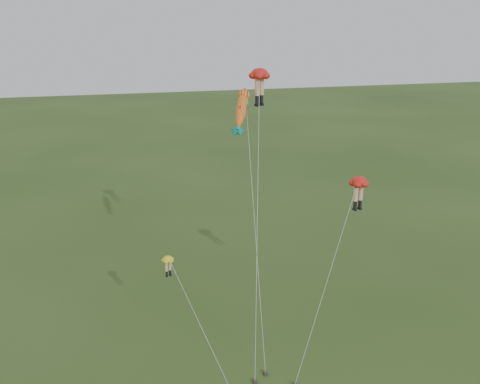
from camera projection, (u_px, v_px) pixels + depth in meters
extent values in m
plane|color=#284017|center=(251.00, 369.00, 39.41)|extent=(300.00, 300.00, 0.00)
ellipsoid|color=red|center=(260.00, 74.00, 40.18)|extent=(2.31, 2.31, 0.83)
cylinder|color=#DEAF83|center=(257.00, 87.00, 40.31)|extent=(0.37, 0.37, 1.28)
cylinder|color=black|center=(257.00, 100.00, 40.61)|extent=(0.29, 0.29, 0.64)
cube|color=black|center=(257.00, 105.00, 40.74)|extent=(0.38, 0.42, 0.19)
cylinder|color=#DEAF83|center=(262.00, 86.00, 40.66)|extent=(0.37, 0.37, 1.28)
cylinder|color=black|center=(261.00, 99.00, 40.97)|extent=(0.29, 0.29, 0.64)
cube|color=black|center=(261.00, 104.00, 41.10)|extent=(0.38, 0.42, 0.19)
cylinder|color=silver|center=(257.00, 220.00, 38.94)|extent=(2.72, 8.91, 20.83)
cube|color=black|center=(255.00, 382.00, 37.86)|extent=(0.25, 0.35, 0.24)
ellipsoid|color=red|center=(359.00, 181.00, 39.88)|extent=(1.88, 1.88, 0.78)
cylinder|color=#DEAF83|center=(356.00, 193.00, 40.06)|extent=(0.34, 0.34, 1.18)
cylinder|color=black|center=(355.00, 205.00, 40.34)|extent=(0.27, 0.27, 0.59)
cube|color=black|center=(355.00, 209.00, 40.46)|extent=(0.27, 0.38, 0.17)
cylinder|color=#DEAF83|center=(361.00, 193.00, 40.27)|extent=(0.34, 0.34, 1.18)
cylinder|color=black|center=(360.00, 204.00, 40.55)|extent=(0.27, 0.27, 0.59)
cube|color=black|center=(360.00, 208.00, 40.68)|extent=(0.27, 0.38, 0.17)
cylinder|color=silver|center=(328.00, 277.00, 38.61)|extent=(6.60, 5.39, 13.18)
ellipsoid|color=yellow|center=(168.00, 259.00, 39.97)|extent=(1.29, 1.29, 0.49)
cylinder|color=#DEAF83|center=(166.00, 267.00, 40.07)|extent=(0.22, 0.22, 0.74)
cylinder|color=black|center=(167.00, 273.00, 40.24)|extent=(0.17, 0.17, 0.37)
cube|color=black|center=(167.00, 276.00, 40.32)|extent=(0.20, 0.25, 0.11)
cylinder|color=#DEAF83|center=(170.00, 265.00, 40.24)|extent=(0.22, 0.22, 0.74)
cylinder|color=black|center=(170.00, 272.00, 40.42)|extent=(0.17, 0.17, 0.37)
cube|color=black|center=(170.00, 275.00, 40.49)|extent=(0.20, 0.25, 0.11)
cylinder|color=silver|center=(202.00, 328.00, 37.43)|extent=(3.41, 8.81, 7.50)
ellipsoid|color=#FFA720|center=(242.00, 108.00, 39.65)|extent=(2.12, 2.90, 3.19)
sphere|color=#FFA720|center=(242.00, 108.00, 39.65)|extent=(1.39, 1.54, 1.26)
cone|color=teal|center=(242.00, 108.00, 39.65)|extent=(1.19, 1.40, 1.17)
cone|color=teal|center=(242.00, 108.00, 39.65)|extent=(1.19, 1.40, 1.17)
cone|color=teal|center=(242.00, 108.00, 39.65)|extent=(0.67, 0.79, 0.66)
cone|color=teal|center=(242.00, 108.00, 39.65)|extent=(0.67, 0.79, 0.66)
cone|color=#AF1D12|center=(242.00, 108.00, 39.65)|extent=(0.70, 0.79, 0.66)
cylinder|color=silver|center=(253.00, 238.00, 39.18)|extent=(0.09, 7.23, 18.07)
cube|color=black|center=(265.00, 373.00, 38.74)|extent=(0.25, 0.35, 0.24)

